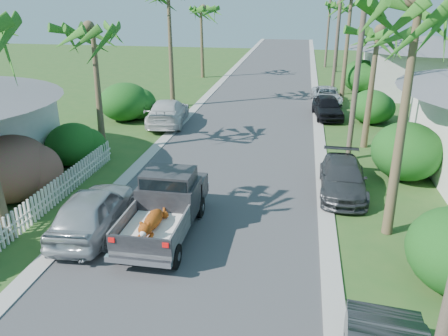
% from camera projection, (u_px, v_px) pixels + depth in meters
% --- Properties ---
extents(ground, '(120.00, 120.00, 0.00)m').
position_uv_depth(ground, '(157.00, 329.00, 10.66)').
color(ground, '#29531F').
rests_on(ground, ground).
extents(road, '(8.00, 100.00, 0.02)m').
position_uv_depth(road, '(259.00, 101.00, 33.53)').
color(road, '#38383A').
rests_on(road, ground).
extents(curb_left, '(0.60, 100.00, 0.06)m').
position_uv_depth(curb_left, '(205.00, 98.00, 34.21)').
color(curb_left, '#A5A39E').
rests_on(curb_left, ground).
extents(curb_right, '(0.60, 100.00, 0.06)m').
position_uv_depth(curb_right, '(316.00, 103.00, 32.82)').
color(curb_right, '#A5A39E').
rests_on(curb_right, ground).
extents(pickup_truck, '(1.98, 5.12, 2.06)m').
position_uv_depth(pickup_truck, '(167.00, 202.00, 14.86)').
color(pickup_truck, black).
rests_on(pickup_truck, ground).
extents(parked_car_rm, '(1.90, 4.49, 1.29)m').
position_uv_depth(parked_car_rm, '(343.00, 178.00, 17.76)').
color(parked_car_rm, '#333539').
rests_on(parked_car_rm, ground).
extents(parked_car_rf, '(2.16, 4.37, 1.43)m').
position_uv_depth(parked_car_rf, '(328.00, 107.00, 28.68)').
color(parked_car_rf, black).
rests_on(parked_car_rf, ground).
extents(parked_car_rd, '(2.26, 4.45, 1.21)m').
position_uv_depth(parked_car_rd, '(327.00, 96.00, 32.42)').
color(parked_car_rd, silver).
rests_on(parked_car_rd, ground).
extents(parked_car_ln, '(2.19, 4.71, 1.56)m').
position_uv_depth(parked_car_ln, '(93.00, 211.00, 14.79)').
color(parked_car_ln, '#B9BCC1').
rests_on(parked_car_ln, ground).
extents(parked_car_lf, '(2.84, 5.56, 1.55)m').
position_uv_depth(parked_car_lf, '(168.00, 112.00, 27.21)').
color(parked_car_lf, silver).
rests_on(parked_car_lf, ground).
extents(palm_l_b, '(4.40, 4.40, 7.40)m').
position_uv_depth(palm_l_b, '(91.00, 28.00, 20.46)').
color(palm_l_b, brown).
rests_on(palm_l_b, ground).
extents(palm_l_d, '(4.40, 4.40, 7.70)m').
position_uv_depth(palm_l_d, '(201.00, 8.00, 40.43)').
color(palm_l_d, brown).
rests_on(palm_l_d, ground).
extents(palm_r_a, '(4.40, 4.40, 8.70)m').
position_uv_depth(palm_r_a, '(421.00, 1.00, 12.38)').
color(palm_r_a, brown).
rests_on(palm_r_a, ground).
extents(palm_r_b, '(4.40, 4.40, 7.20)m').
position_uv_depth(palm_r_b, '(378.00, 31.00, 21.11)').
color(palm_r_b, brown).
rests_on(palm_r_b, ground).
extents(palm_r_d, '(4.40, 4.40, 8.00)m').
position_uv_depth(palm_r_d, '(341.00, 4.00, 43.71)').
color(palm_r_d, brown).
rests_on(palm_r_d, ground).
extents(shrub_l_b, '(3.00, 3.30, 2.60)m').
position_uv_depth(shrub_l_b, '(11.00, 169.00, 16.93)').
color(shrub_l_b, '#A41743').
rests_on(shrub_l_b, ground).
extents(shrub_l_c, '(2.40, 2.64, 2.00)m').
position_uv_depth(shrub_l_c, '(72.00, 144.00, 20.63)').
color(shrub_l_c, '#174112').
rests_on(shrub_l_c, ground).
extents(shrub_l_d, '(3.20, 3.52, 2.40)m').
position_uv_depth(shrub_l_d, '(125.00, 102.00, 27.98)').
color(shrub_l_d, '#174112').
rests_on(shrub_l_d, ground).
extents(shrub_r_b, '(3.00, 3.30, 2.50)m').
position_uv_depth(shrub_r_b, '(407.00, 151.00, 19.00)').
color(shrub_r_b, '#174112').
rests_on(shrub_r_b, ground).
extents(shrub_r_c, '(2.60, 2.86, 2.10)m').
position_uv_depth(shrub_r_c, '(371.00, 107.00, 27.35)').
color(shrub_r_c, '#174112').
rests_on(shrub_r_c, ground).
extents(shrub_r_d, '(3.20, 3.52, 2.60)m').
position_uv_depth(shrub_r_d, '(362.00, 76.00, 36.33)').
color(shrub_r_d, '#174112').
rests_on(shrub_r_d, ground).
extents(picket_fence, '(0.10, 11.00, 1.00)m').
position_uv_depth(picket_fence, '(50.00, 196.00, 16.48)').
color(picket_fence, white).
rests_on(picket_fence, ground).
extents(house_right_far, '(9.00, 8.00, 4.60)m').
position_uv_depth(house_right_far, '(427.00, 67.00, 35.21)').
color(house_right_far, silver).
rests_on(house_right_far, ground).
extents(utility_pole_b, '(1.60, 0.26, 9.00)m').
position_uv_depth(utility_pole_b, '(358.00, 65.00, 19.94)').
color(utility_pole_b, brown).
rests_on(utility_pole_b, ground).
extents(utility_pole_c, '(1.60, 0.26, 9.00)m').
position_uv_depth(utility_pole_c, '(337.00, 36.00, 33.67)').
color(utility_pole_c, brown).
rests_on(utility_pole_c, ground).
extents(utility_pole_d, '(1.60, 0.26, 9.00)m').
position_uv_depth(utility_pole_d, '(329.00, 24.00, 47.39)').
color(utility_pole_d, brown).
rests_on(utility_pole_d, ground).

